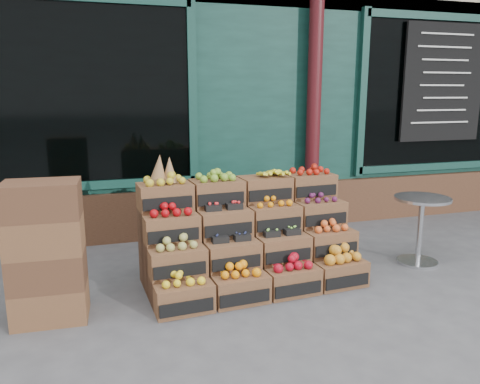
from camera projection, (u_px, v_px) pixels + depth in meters
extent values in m
plane|color=#4B4B4E|center=(286.00, 303.00, 4.03)|extent=(60.00, 60.00, 0.00)
cube|color=#0F362D|center=(177.00, 56.00, 8.38)|extent=(12.00, 6.00, 4.80)
cube|color=#0F362D|center=(219.00, 115.00, 5.82)|extent=(12.00, 0.12, 3.00)
cube|color=#4D2F1F|center=(221.00, 210.00, 6.01)|extent=(12.00, 0.18, 0.60)
cube|color=black|center=(82.00, 95.00, 5.24)|extent=(2.40, 0.06, 2.00)
cube|color=black|center=(439.00, 94.00, 6.62)|extent=(2.40, 0.06, 2.00)
cylinder|color=#410F13|center=(314.00, 106.00, 5.95)|extent=(0.18, 0.18, 3.20)
cube|color=black|center=(443.00, 83.00, 6.51)|extent=(1.30, 0.04, 1.60)
cube|color=brown|center=(183.00, 296.00, 3.89)|extent=(0.50, 0.36, 0.24)
cube|color=black|center=(188.00, 308.00, 3.73)|extent=(0.44, 0.04, 0.11)
cube|color=yellow|center=(182.00, 278.00, 3.86)|extent=(0.40, 0.28, 0.08)
cube|color=brown|center=(239.00, 287.00, 4.06)|extent=(0.50, 0.36, 0.24)
cube|color=black|center=(246.00, 298.00, 3.91)|extent=(0.44, 0.04, 0.11)
cube|color=orange|center=(239.00, 270.00, 4.03)|extent=(0.40, 0.28, 0.09)
cube|color=brown|center=(290.00, 279.00, 4.23)|extent=(0.50, 0.36, 0.24)
cube|color=black|center=(300.00, 290.00, 4.08)|extent=(0.44, 0.04, 0.11)
cube|color=maroon|center=(291.00, 262.00, 4.20)|extent=(0.40, 0.28, 0.09)
cube|color=brown|center=(338.00, 272.00, 4.40)|extent=(0.50, 0.36, 0.24)
cube|color=black|center=(349.00, 282.00, 4.25)|extent=(0.44, 0.04, 0.11)
cube|color=#BE791D|center=(339.00, 254.00, 4.37)|extent=(0.40, 0.28, 0.11)
cube|color=brown|center=(176.00, 261.00, 4.03)|extent=(0.50, 0.36, 0.24)
cube|color=black|center=(181.00, 270.00, 3.87)|extent=(0.44, 0.04, 0.11)
cube|color=#9B994C|center=(176.00, 243.00, 3.99)|extent=(0.40, 0.28, 0.08)
cube|color=brown|center=(231.00, 254.00, 4.20)|extent=(0.50, 0.36, 0.24)
cube|color=black|center=(238.00, 263.00, 4.04)|extent=(0.44, 0.04, 0.11)
cube|color=navy|center=(231.00, 239.00, 4.17)|extent=(0.40, 0.28, 0.03)
cube|color=brown|center=(281.00, 247.00, 4.37)|extent=(0.50, 0.36, 0.24)
cube|color=black|center=(290.00, 256.00, 4.21)|extent=(0.44, 0.04, 0.11)
cube|color=#84CF49|center=(282.00, 234.00, 4.34)|extent=(0.40, 0.28, 0.03)
cube|color=brown|center=(328.00, 241.00, 4.54)|extent=(0.50, 0.36, 0.24)
cube|color=black|center=(338.00, 249.00, 4.38)|extent=(0.44, 0.04, 0.11)
cube|color=#CF5422|center=(328.00, 226.00, 4.51)|extent=(0.40, 0.28, 0.08)
cube|color=brown|center=(170.00, 228.00, 4.16)|extent=(0.50, 0.36, 0.24)
cube|color=black|center=(175.00, 236.00, 4.00)|extent=(0.44, 0.04, 0.11)
cube|color=#9B070C|center=(170.00, 210.00, 4.13)|extent=(0.40, 0.28, 0.08)
cube|color=brown|center=(224.00, 222.00, 4.33)|extent=(0.50, 0.36, 0.24)
cube|color=black|center=(230.00, 230.00, 4.18)|extent=(0.44, 0.04, 0.11)
cube|color=red|center=(223.00, 208.00, 4.30)|extent=(0.40, 0.28, 0.03)
cube|color=brown|center=(273.00, 217.00, 4.50)|extent=(0.50, 0.36, 0.24)
cube|color=black|center=(281.00, 224.00, 4.35)|extent=(0.44, 0.04, 0.11)
cube|color=orange|center=(273.00, 202.00, 4.47)|extent=(0.40, 0.28, 0.07)
cube|color=brown|center=(318.00, 213.00, 4.68)|extent=(0.50, 0.36, 0.24)
cube|color=black|center=(327.00, 219.00, 4.52)|extent=(0.44, 0.04, 0.11)
cube|color=#4E173E|center=(319.00, 198.00, 4.64)|extent=(0.40, 0.28, 0.06)
cube|color=brown|center=(165.00, 196.00, 4.30)|extent=(0.50, 0.36, 0.24)
cube|color=black|center=(169.00, 203.00, 4.14)|extent=(0.44, 0.04, 0.11)
cube|color=gold|center=(164.00, 179.00, 4.26)|extent=(0.40, 0.28, 0.08)
cube|color=brown|center=(217.00, 192.00, 4.47)|extent=(0.50, 0.36, 0.24)
cube|color=black|center=(223.00, 199.00, 4.31)|extent=(0.44, 0.04, 0.11)
cube|color=olive|center=(216.00, 176.00, 4.43)|extent=(0.40, 0.28, 0.08)
cube|color=brown|center=(265.00, 189.00, 4.64)|extent=(0.50, 0.36, 0.24)
cube|color=black|center=(272.00, 195.00, 4.48)|extent=(0.44, 0.04, 0.11)
cube|color=yellow|center=(265.00, 173.00, 4.61)|extent=(0.40, 0.28, 0.07)
cube|color=brown|center=(309.00, 185.00, 4.81)|extent=(0.50, 0.36, 0.24)
cube|color=black|center=(318.00, 191.00, 4.65)|extent=(0.44, 0.04, 0.11)
cube|color=#AB190D|center=(310.00, 170.00, 4.78)|extent=(0.40, 0.28, 0.07)
cube|color=#4D2F1F|center=(256.00, 275.00, 4.33)|extent=(1.99, 0.45, 0.24)
cube|color=#4D2F1F|center=(248.00, 256.00, 4.50)|extent=(1.99, 0.45, 0.48)
cube|color=#4D2F1F|center=(241.00, 238.00, 4.66)|extent=(1.99, 0.45, 0.72)
cone|color=olive|center=(159.00, 169.00, 4.23)|extent=(0.17, 0.17, 0.28)
cone|color=olive|center=(170.00, 170.00, 4.30)|extent=(0.15, 0.15, 0.24)
cube|color=brown|center=(51.00, 302.00, 3.73)|extent=(0.58, 0.42, 0.28)
cube|color=#4D2F1F|center=(48.00, 269.00, 3.67)|extent=(0.58, 0.42, 0.28)
cube|color=brown|center=(45.00, 235.00, 3.61)|extent=(0.58, 0.42, 0.28)
cube|color=#4D2F1F|center=(42.00, 200.00, 3.55)|extent=(0.58, 0.42, 0.28)
cylinder|color=silver|center=(417.00, 262.00, 4.97)|extent=(0.42, 0.42, 0.03)
cylinder|color=silver|center=(420.00, 231.00, 4.90)|extent=(0.06, 0.06, 0.69)
cylinder|color=silver|center=(423.00, 198.00, 4.83)|extent=(0.57, 0.57, 0.03)
imported|color=#175122|center=(102.00, 157.00, 6.21)|extent=(0.75, 0.56, 1.87)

